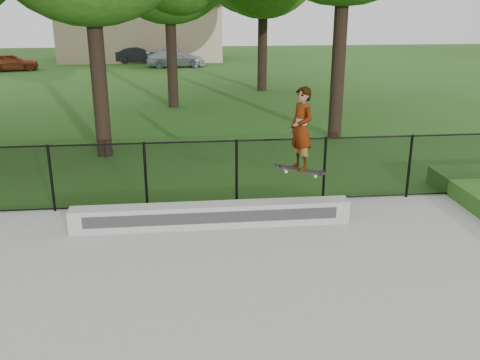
{
  "coord_description": "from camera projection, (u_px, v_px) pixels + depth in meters",
  "views": [
    {
      "loc": [
        0.83,
        -5.34,
        4.44
      ],
      "look_at": [
        1.89,
        4.2,
        1.2
      ],
      "focal_mm": 40.0,
      "sensor_mm": 36.0,
      "label": 1
    }
  ],
  "objects": [
    {
      "name": "grind_ledge",
      "position": [
        212.0,
        215.0,
        10.84
      ],
      "size": [
        5.64,
        0.4,
        0.48
      ],
      "primitive_type": "cube",
      "color": "#A4A39F",
      "rests_on": "concrete_slab"
    },
    {
      "name": "car_a",
      "position": [
        11.0,
        62.0,
        34.99
      ],
      "size": [
        3.61,
        2.23,
        1.15
      ],
      "primitive_type": "imported",
      "rotation": [
        0.0,
        0.0,
        1.85
      ],
      "color": "brown",
      "rests_on": "ground"
    },
    {
      "name": "car_b",
      "position": [
        140.0,
        55.0,
        39.22
      ],
      "size": [
        3.38,
        1.75,
        1.17
      ],
      "primitive_type": "imported",
      "rotation": [
        0.0,
        0.0,
        1.41
      ],
      "color": "black",
      "rests_on": "ground"
    },
    {
      "name": "car_c",
      "position": [
        176.0,
        58.0,
        37.09
      ],
      "size": [
        3.82,
        1.88,
        1.18
      ],
      "primitive_type": "imported",
      "rotation": [
        0.0,
        0.0,
        1.63
      ],
      "color": "#ADB4C4",
      "rests_on": "ground"
    },
    {
      "name": "skater_airborne",
      "position": [
        301.0,
        130.0,
        10.44
      ],
      "size": [
        0.83,
        0.7,
        1.81
      ],
      "color": "black",
      "rests_on": "ground"
    },
    {
      "name": "chainlink_fence",
      "position": [
        146.0,
        175.0,
        11.66
      ],
      "size": [
        16.06,
        0.06,
        1.5
      ],
      "color": "black",
      "rests_on": "concrete_slab"
    },
    {
      "name": "distant_building",
      "position": [
        142.0,
        31.0,
        41.24
      ],
      "size": [
        12.4,
        6.4,
        4.3
      ],
      "color": "tan",
      "rests_on": "ground"
    }
  ]
}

